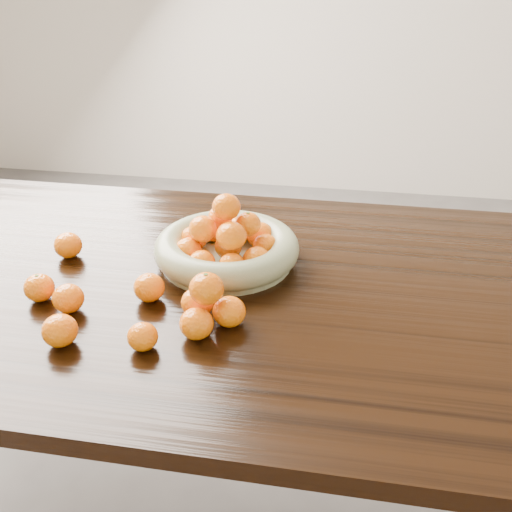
% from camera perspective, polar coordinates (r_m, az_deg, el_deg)
% --- Properties ---
extents(ground, '(5.00, 5.00, 0.00)m').
position_cam_1_polar(ground, '(1.78, -1.27, -23.68)').
color(ground, '#5E5B59').
rests_on(ground, ground).
extents(dining_table, '(2.00, 1.00, 0.75)m').
position_cam_1_polar(dining_table, '(1.33, -1.58, -5.90)').
color(dining_table, black).
rests_on(dining_table, ground).
extents(fruit_bowl, '(0.34, 0.34, 0.17)m').
position_cam_1_polar(fruit_bowl, '(1.34, -2.93, 1.01)').
color(fruit_bowl, gray).
rests_on(fruit_bowl, dining_table).
extents(orange_pyramid, '(0.14, 0.14, 0.12)m').
position_cam_1_polar(orange_pyramid, '(1.12, -4.89, -5.03)').
color(orange_pyramid, orange).
rests_on(orange_pyramid, dining_table).
extents(loose_orange_0, '(0.06, 0.06, 0.06)m').
position_cam_1_polar(loose_orange_0, '(1.28, -20.86, -2.99)').
color(loose_orange_0, orange).
rests_on(loose_orange_0, dining_table).
extents(loose_orange_1, '(0.07, 0.07, 0.06)m').
position_cam_1_polar(loose_orange_1, '(1.13, -19.03, -7.06)').
color(loose_orange_1, orange).
rests_on(loose_orange_1, dining_table).
extents(loose_orange_2, '(0.06, 0.06, 0.05)m').
position_cam_1_polar(loose_orange_2, '(1.08, -11.27, -7.93)').
color(loose_orange_2, orange).
rests_on(loose_orange_2, dining_table).
extents(loose_orange_3, '(0.07, 0.07, 0.06)m').
position_cam_1_polar(loose_orange_3, '(1.44, -18.28, 1.02)').
color(loose_orange_3, orange).
rests_on(loose_orange_3, dining_table).
extents(loose_orange_4, '(0.07, 0.07, 0.06)m').
position_cam_1_polar(loose_orange_4, '(1.22, -10.64, -3.12)').
color(loose_orange_4, orange).
rests_on(loose_orange_4, dining_table).
extents(loose_orange_5, '(0.06, 0.06, 0.06)m').
position_cam_1_polar(loose_orange_5, '(1.23, -18.27, -4.05)').
color(loose_orange_5, orange).
rests_on(loose_orange_5, dining_table).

